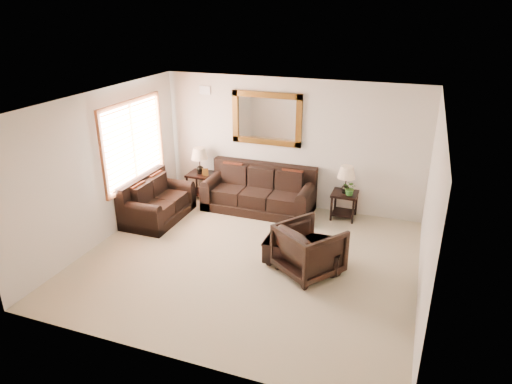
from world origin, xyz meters
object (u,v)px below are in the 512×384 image
at_px(loveseat, 156,204).
at_px(coffee_table, 304,250).
at_px(end_table_right, 346,185).
at_px(sofa, 260,194).
at_px(end_table_left, 200,165).
at_px(armchair, 309,247).

xyz_separation_m(loveseat, coffee_table, (3.26, -0.71, -0.05)).
height_order(loveseat, end_table_right, end_table_right).
bearing_deg(sofa, end_table_right, 5.09).
distance_m(sofa, end_table_left, 1.51).
relative_size(loveseat, coffee_table, 1.20).
xyz_separation_m(end_table_right, coffee_table, (-0.31, -2.02, -0.45)).
relative_size(sofa, end_table_left, 1.98).
xyz_separation_m(end_table_left, armchair, (3.02, -2.22, -0.29)).
relative_size(end_table_right, coffee_table, 0.87).
xyz_separation_m(loveseat, end_table_right, (3.57, 1.30, 0.40)).
distance_m(end_table_right, armchair, 2.25).
relative_size(sofa, loveseat, 1.48).
distance_m(coffee_table, armchair, 0.31).
relative_size(coffee_table, armchair, 1.39).
relative_size(end_table_left, armchair, 1.26).
xyz_separation_m(sofa, end_table_right, (1.76, 0.16, 0.39)).
bearing_deg(armchair, end_table_right, -58.49).
bearing_deg(end_table_right, end_table_left, -179.81).
bearing_deg(end_table_right, armchair, -94.58).
relative_size(sofa, armchair, 2.48).
xyz_separation_m(coffee_table, armchair, (0.13, -0.21, 0.19)).
xyz_separation_m(sofa, loveseat, (-1.81, -1.15, -0.02)).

